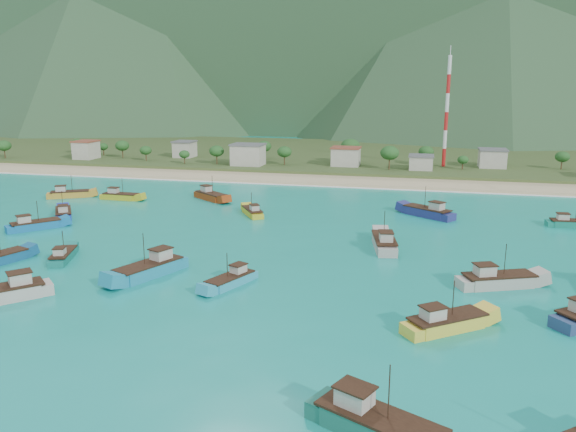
% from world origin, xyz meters
% --- Properties ---
extents(ground, '(600.00, 600.00, 0.00)m').
position_xyz_m(ground, '(0.00, 0.00, 0.00)').
color(ground, '#0B7E73').
rests_on(ground, ground).
extents(beach, '(400.00, 18.00, 1.20)m').
position_xyz_m(beach, '(0.00, 79.00, 0.00)').
color(beach, beige).
rests_on(beach, ground).
extents(land, '(400.00, 110.00, 2.40)m').
position_xyz_m(land, '(0.00, 140.00, 0.00)').
color(land, '#385123').
rests_on(land, ground).
extents(surf_line, '(400.00, 2.50, 0.08)m').
position_xyz_m(surf_line, '(0.00, 69.50, 0.00)').
color(surf_line, white).
rests_on(surf_line, ground).
extents(village, '(221.03, 28.87, 7.60)m').
position_xyz_m(village, '(10.87, 99.80, 4.68)').
color(village, beige).
rests_on(village, ground).
extents(vegetation, '(270.96, 25.20, 8.84)m').
position_xyz_m(vegetation, '(-3.30, 103.62, 5.02)').
color(vegetation, '#235623').
rests_on(vegetation, ground).
extents(radio_tower, '(1.20, 1.20, 36.36)m').
position_xyz_m(radio_tower, '(30.39, 108.00, 19.78)').
color(radio_tower, red).
rests_on(radio_tower, ground).
extents(boat_1, '(5.42, 9.22, 5.23)m').
position_xyz_m(boat_1, '(-34.00, -9.67, 0.56)').
color(boat_1, '#137368').
rests_on(boat_1, ground).
extents(boat_3, '(10.74, 11.28, 7.11)m').
position_xyz_m(boat_3, '(-30.64, -27.59, 0.90)').
color(boat_3, '#B9AFA7').
rests_on(boat_3, ground).
extents(boat_5, '(7.33, 9.33, 5.50)m').
position_xyz_m(boat_5, '(-12.99, 29.41, 0.61)').
color(boat_5, gold).
rests_on(boat_5, ground).
extents(boat_6, '(12.65, 8.55, 7.26)m').
position_xyz_m(boat_6, '(21.14, -46.12, 0.93)').
color(boat_6, '#1C6A59').
rests_on(boat_6, ground).
extents(boat_9, '(11.04, 9.39, 6.66)m').
position_xyz_m(boat_9, '(-28.49, 43.64, 0.82)').
color(boat_9, '#993612').
rests_on(boat_9, ground).
extents(boat_11, '(11.88, 9.99, 7.14)m').
position_xyz_m(boat_11, '(25.32, 37.22, 0.91)').
color(boat_11, navy).
rests_on(boat_11, ground).
extents(boat_12, '(12.00, 7.67, 6.84)m').
position_xyz_m(boat_12, '(35.07, -6.16, 0.85)').
color(boat_12, '#ACA89D').
rests_on(boat_12, ground).
extents(boat_13, '(10.69, 9.27, 6.49)m').
position_xyz_m(boat_13, '(27.34, -23.19, 0.79)').
color(boat_13, yellow).
rests_on(boat_13, ground).
extents(boat_14, '(9.66, 3.51, 5.60)m').
position_xyz_m(boat_14, '(54.01, 34.60, 0.62)').
color(boat_14, '#127D67').
rests_on(boat_14, ground).
extents(boat_16, '(6.07, 9.53, 5.44)m').
position_xyz_m(boat_16, '(-2.71, -14.56, 0.60)').
color(boat_16, '#2B9CBC').
rests_on(boat_16, ground).
extents(boat_17, '(10.74, 7.93, 6.25)m').
position_xyz_m(boat_17, '(-65.38, 37.77, 0.74)').
color(boat_17, '#C28C2A').
rests_on(boat_17, ground).
extents(boat_18, '(8.19, 12.87, 7.34)m').
position_xyz_m(boat_18, '(-16.15, -13.47, 0.94)').
color(boat_18, teal).
rests_on(boat_18, ground).
extents(boat_19, '(5.60, 12.33, 7.02)m').
position_xyz_m(boat_19, '(17.69, 9.96, 0.88)').
color(boat_19, '#A9A098').
rests_on(boat_19, ground).
extents(boat_20, '(8.69, 10.40, 6.24)m').
position_xyz_m(boat_20, '(-52.82, 17.37, 0.74)').
color(boat_20, '#1835AF').
rests_on(boat_20, ground).
extents(boat_22, '(9.16, 9.95, 6.18)m').
position_xyz_m(boat_22, '(-52.17, 6.93, 0.73)').
color(boat_22, '#0F66A6').
rests_on(boat_22, ground).
extents(boat_26, '(10.16, 3.18, 5.97)m').
position_xyz_m(boat_26, '(-51.02, 38.41, 0.69)').
color(boat_26, gold).
rests_on(boat_26, ground).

